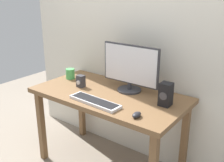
% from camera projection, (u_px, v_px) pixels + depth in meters
% --- Properties ---
extents(wall_back, '(2.64, 0.04, 3.00)m').
position_uv_depth(wall_back, '(135.00, 6.00, 2.43)').
color(wall_back, silver).
rests_on(wall_back, ground_plane).
extents(desk, '(1.37, 0.71, 0.78)m').
position_uv_depth(desk, '(109.00, 102.00, 2.40)').
color(desk, brown).
rests_on(desk, ground_plane).
extents(monitor, '(0.56, 0.22, 0.42)m').
position_uv_depth(monitor, '(130.00, 68.00, 2.36)').
color(monitor, '#333338').
rests_on(monitor, desk).
extents(keyboard_primary, '(0.48, 0.15, 0.03)m').
position_uv_depth(keyboard_primary, '(95.00, 101.00, 2.16)').
color(keyboard_primary, silver).
rests_on(keyboard_primary, desk).
extents(mouse, '(0.06, 0.09, 0.04)m').
position_uv_depth(mouse, '(137.00, 115.00, 1.93)').
color(mouse, '#232328').
rests_on(mouse, desk).
extents(speaker_right, '(0.09, 0.10, 0.19)m').
position_uv_depth(speaker_right, '(166.00, 94.00, 2.09)').
color(speaker_right, black).
rests_on(speaker_right, desk).
extents(audio_controller, '(0.07, 0.07, 0.11)m').
position_uv_depth(audio_controller, '(81.00, 81.00, 2.50)').
color(audio_controller, '#333338').
rests_on(audio_controller, desk).
extents(coffee_mug, '(0.09, 0.09, 0.10)m').
position_uv_depth(coffee_mug, '(70.00, 74.00, 2.73)').
color(coffee_mug, '#4CB259').
rests_on(coffee_mug, desk).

